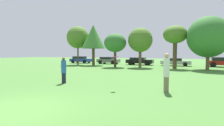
# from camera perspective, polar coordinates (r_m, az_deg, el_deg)

# --- Properties ---
(ground_plane) EXTENTS (120.00, 120.00, 0.00)m
(ground_plane) POSITION_cam_1_polar(r_m,az_deg,el_deg) (7.37, -28.77, -12.97)
(ground_plane) COLOR #477A33
(person_thrower) EXTENTS (0.33, 0.33, 1.71)m
(person_thrower) POSITION_cam_1_polar(r_m,az_deg,el_deg) (12.29, -14.98, -2.21)
(person_thrower) COLOR #191E33
(person_thrower) RESTS_ON ground
(person_catcher) EXTENTS (0.31, 0.31, 1.98)m
(person_catcher) POSITION_cam_1_polar(r_m,az_deg,el_deg) (9.57, 16.79, -2.75)
(person_catcher) COLOR #726651
(person_catcher) RESTS_ON ground
(frisbee) EXTENTS (0.26, 0.26, 0.10)m
(frisbee) POSITION_cam_1_polar(r_m,az_deg,el_deg) (10.01, 1.22, 2.00)
(frisbee) COLOR #F21E72
(tree_0) EXTENTS (3.67, 3.67, 6.40)m
(tree_0) POSITION_cam_1_polar(r_m,az_deg,el_deg) (30.98, -10.75, 7.91)
(tree_0) COLOR brown
(tree_0) RESTS_ON ground
(tree_1) EXTENTS (3.70, 3.70, 6.40)m
(tree_1) POSITION_cam_1_polar(r_m,az_deg,el_deg) (28.89, -5.92, 8.22)
(tree_1) COLOR brown
(tree_1) RESTS_ON ground
(tree_2) EXTENTS (3.10, 3.10, 4.69)m
(tree_2) POSITION_cam_1_polar(r_m,az_deg,el_deg) (25.30, 0.99, 6.33)
(tree_2) COLOR #473323
(tree_2) RESTS_ON ground
(tree_3) EXTENTS (3.32, 3.32, 5.40)m
(tree_3) POSITION_cam_1_polar(r_m,az_deg,el_deg) (25.05, 8.89, 7.13)
(tree_3) COLOR brown
(tree_3) RESTS_ON ground
(tree_4) EXTENTS (2.99, 2.99, 5.45)m
(tree_4) POSITION_cam_1_polar(r_m,az_deg,el_deg) (24.46, 19.30, 8.24)
(tree_4) COLOR brown
(tree_4) RESTS_ON ground
(tree_5) EXTENTS (4.72, 4.72, 6.21)m
(tree_5) POSITION_cam_1_polar(r_m,az_deg,el_deg) (23.84, 28.10, 7.25)
(tree_5) COLOR brown
(tree_5) RESTS_ON ground
(parked_car_blue) EXTENTS (4.17, 1.93, 1.31)m
(parked_car_blue) POSITION_cam_1_polar(r_m,az_deg,el_deg) (35.67, -9.89, 1.09)
(parked_car_blue) COLOR #1E389E
(parked_car_blue) RESTS_ON ground
(parked_car_grey) EXTENTS (3.96, 2.07, 1.24)m
(parked_car_grey) POSITION_cam_1_polar(r_m,az_deg,el_deg) (32.69, -1.23, 0.91)
(parked_car_grey) COLOR slate
(parked_car_grey) RESTS_ON ground
(parked_car_black) EXTENTS (4.35, 2.10, 1.23)m
(parked_car_black) POSITION_cam_1_polar(r_m,az_deg,el_deg) (30.19, 8.62, 0.69)
(parked_car_black) COLOR black
(parked_car_black) RESTS_ON ground
(parked_car_silver) EXTENTS (4.41, 1.93, 1.16)m
(parked_car_silver) POSITION_cam_1_polar(r_m,az_deg,el_deg) (29.40, 19.31, 0.38)
(parked_car_silver) COLOR #B2B2B7
(parked_car_silver) RESTS_ON ground
(parked_car_red) EXTENTS (4.28, 2.10, 1.37)m
(parked_car_red) POSITION_cam_1_polar(r_m,az_deg,el_deg) (29.83, 31.52, 0.31)
(parked_car_red) COLOR red
(parked_car_red) RESTS_ON ground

